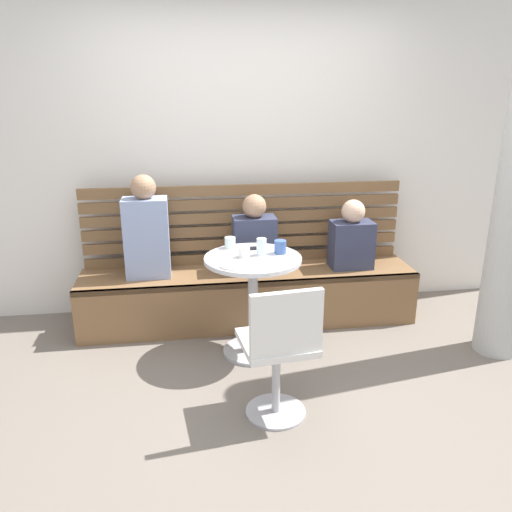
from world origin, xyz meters
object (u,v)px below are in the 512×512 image
(booth_bench, at_px, (249,296))
(person_child_middle, at_px, (254,238))
(person_adult, at_px, (146,232))
(white_chair, at_px, (280,349))
(cup_glass_short, at_px, (230,243))
(person_child_left, at_px, (352,238))
(cup_mug_blue, at_px, (280,247))
(cafe_table, at_px, (253,287))
(cup_ceramic_white, at_px, (244,252))
(cup_glass_tall, at_px, (262,247))
(phone_on_table, at_px, (254,248))
(plate_small, at_px, (233,266))

(booth_bench, bearing_deg, person_child_middle, 34.88)
(booth_bench, distance_m, person_adult, 0.98)
(white_chair, bearing_deg, booth_bench, 89.92)
(booth_bench, bearing_deg, cup_glass_short, -121.08)
(person_child_left, xyz_separation_m, cup_mug_blue, (-0.68, -0.46, 0.10))
(cafe_table, height_order, cup_mug_blue, cup_mug_blue)
(cup_ceramic_white, bearing_deg, cup_glass_short, 108.29)
(cup_glass_short, xyz_separation_m, cup_mug_blue, (0.34, -0.18, 0.01))
(cup_glass_short, relative_size, cup_mug_blue, 0.84)
(booth_bench, height_order, person_child_left, person_child_left)
(cup_glass_tall, bearing_deg, person_child_left, 30.33)
(cup_mug_blue, xyz_separation_m, phone_on_table, (-0.17, 0.13, -0.04))
(cup_glass_short, xyz_separation_m, plate_small, (-0.02, -0.41, -0.03))
(cup_mug_blue, height_order, cup_ceramic_white, cup_mug_blue)
(cup_ceramic_white, bearing_deg, phone_on_table, 62.00)
(person_child_left, xyz_separation_m, cup_ceramic_white, (-0.95, -0.51, 0.09))
(booth_bench, distance_m, cup_ceramic_white, 0.77)
(booth_bench, distance_m, cup_mug_blue, 0.76)
(booth_bench, relative_size, person_child_middle, 4.32)
(white_chair, distance_m, cup_glass_short, 1.11)
(cup_glass_short, bearing_deg, booth_bench, 58.92)
(person_child_middle, xyz_separation_m, cup_mug_blue, (0.11, -0.51, 0.07))
(cafe_table, distance_m, person_child_middle, 0.60)
(booth_bench, height_order, phone_on_table, phone_on_table)
(person_child_left, bearing_deg, cup_glass_tall, -149.67)
(person_child_left, bearing_deg, cafe_table, -149.82)
(white_chair, bearing_deg, cafe_table, 92.71)
(booth_bench, height_order, plate_small, plate_small)
(person_child_left, bearing_deg, phone_on_table, -158.71)
(person_adult, distance_m, phone_on_table, 0.87)
(person_adult, xyz_separation_m, person_child_left, (1.64, -0.03, -0.11))
(cafe_table, xyz_separation_m, plate_small, (-0.16, -0.18, 0.23))
(white_chair, bearing_deg, cup_glass_tall, 88.13)
(person_child_middle, height_order, plate_small, person_child_middle)
(cup_glass_short, bearing_deg, cup_mug_blue, -28.16)
(booth_bench, relative_size, person_adult, 3.37)
(person_child_left, height_order, cup_mug_blue, person_child_left)
(cup_glass_short, distance_m, cup_mug_blue, 0.38)
(booth_bench, height_order, cup_glass_tall, cup_glass_tall)
(cup_ceramic_white, bearing_deg, person_child_middle, 74.79)
(person_adult, relative_size, plate_small, 4.72)
(white_chair, height_order, cup_glass_tall, cup_glass_tall)
(cup_glass_tall, bearing_deg, cup_ceramic_white, -166.60)
(person_adult, height_order, cup_mug_blue, person_adult)
(cup_mug_blue, bearing_deg, person_child_middle, 102.47)
(cafe_table, relative_size, cup_mug_blue, 7.79)
(person_adult, bearing_deg, phone_on_table, -24.81)
(white_chair, distance_m, phone_on_table, 1.04)
(person_child_left, height_order, person_child_middle, person_child_middle)
(cup_glass_tall, bearing_deg, phone_on_table, 102.01)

